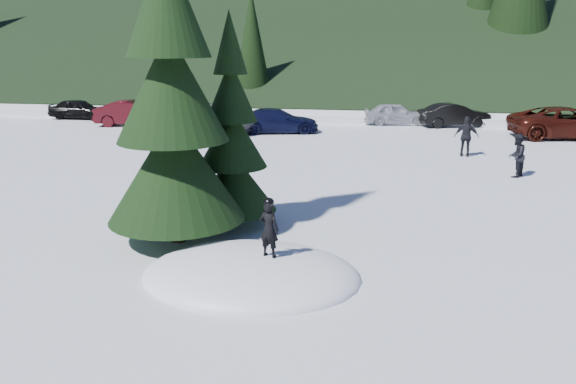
% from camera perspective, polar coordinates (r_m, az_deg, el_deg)
% --- Properties ---
extents(ground, '(200.00, 200.00, 0.00)m').
position_cam_1_polar(ground, '(11.55, -3.75, -8.55)').
color(ground, white).
rests_on(ground, ground).
extents(snow_mound, '(4.48, 3.52, 0.96)m').
position_cam_1_polar(snow_mound, '(11.55, -3.75, -8.55)').
color(snow_mound, white).
rests_on(snow_mound, ground).
extents(spruce_tall, '(3.20, 3.20, 8.60)m').
position_cam_1_polar(spruce_tall, '(13.03, -11.75, 9.02)').
color(spruce_tall, black).
rests_on(spruce_tall, ground).
extents(spruce_short, '(2.20, 2.20, 5.37)m').
position_cam_1_polar(spruce_short, '(14.21, -5.69, 4.78)').
color(spruce_short, black).
rests_on(spruce_short, ground).
extents(child_skier, '(0.48, 0.39, 1.14)m').
position_cam_1_polar(child_skier, '(11.07, -1.94, -3.78)').
color(child_skier, black).
rests_on(child_skier, snow_mound).
extents(adult_0, '(0.88, 0.94, 1.53)m').
position_cam_1_polar(adult_0, '(21.19, 22.19, 3.45)').
color(adult_0, black).
rests_on(adult_0, ground).
extents(adult_1, '(1.02, 0.53, 1.66)m').
position_cam_1_polar(adult_1, '(24.33, 17.67, 5.38)').
color(adult_1, black).
rests_on(adult_1, ground).
extents(car_0, '(3.58, 1.44, 1.22)m').
position_cam_1_polar(car_0, '(37.10, -20.50, 7.91)').
color(car_0, black).
rests_on(car_0, ground).
extents(car_1, '(4.46, 2.30, 1.40)m').
position_cam_1_polar(car_1, '(33.14, -15.42, 7.73)').
color(car_1, '#3B0A0F').
rests_on(car_1, ground).
extents(car_2, '(5.79, 3.83, 1.48)m').
position_cam_1_polar(car_2, '(29.95, -7.92, 7.47)').
color(car_2, '#52565A').
rests_on(car_2, ground).
extents(car_3, '(4.58, 2.73, 1.24)m').
position_cam_1_polar(car_3, '(29.43, -1.10, 7.25)').
color(car_3, black).
rests_on(car_3, ground).
extents(car_4, '(3.80, 1.90, 1.24)m').
position_cam_1_polar(car_4, '(32.95, 10.91, 7.82)').
color(car_4, '#A0A1A8').
rests_on(car_4, ground).
extents(car_5, '(4.12, 2.45, 1.28)m').
position_cam_1_polar(car_5, '(32.91, 16.54, 7.50)').
color(car_5, black).
rests_on(car_5, ground).
extents(car_6, '(5.77, 3.22, 1.52)m').
position_cam_1_polar(car_6, '(30.94, 26.55, 6.32)').
color(car_6, '#351009').
rests_on(car_6, ground).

